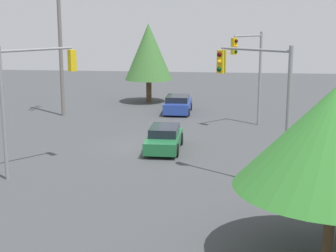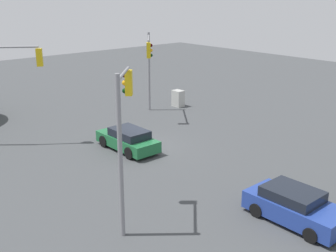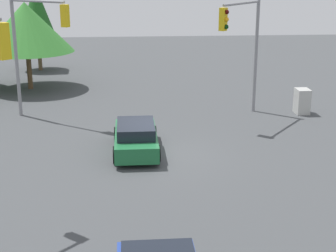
# 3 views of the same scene
# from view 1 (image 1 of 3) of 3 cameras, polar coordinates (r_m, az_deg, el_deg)

# --- Properties ---
(ground_plane) EXTENTS (80.00, 80.00, 0.00)m
(ground_plane) POSITION_cam_1_polar(r_m,az_deg,el_deg) (29.63, -2.18, -2.41)
(ground_plane) COLOR #424447
(sedan_green) EXTENTS (4.26, 1.89, 1.33)m
(sedan_green) POSITION_cam_1_polar(r_m,az_deg,el_deg) (28.99, -0.43, -1.40)
(sedan_green) COLOR #1E6638
(sedan_green) RESTS_ON ground_plane
(sedan_blue) EXTENTS (4.10, 2.03, 1.38)m
(sedan_blue) POSITION_cam_1_polar(r_m,az_deg,el_deg) (39.97, 1.10, 2.41)
(sedan_blue) COLOR #233D93
(sedan_blue) RESTS_ON ground_plane
(traffic_signal_main) EXTENTS (3.29, 2.70, 6.15)m
(traffic_signal_main) POSITION_cam_1_polar(r_m,az_deg,el_deg) (24.98, -14.76, 4.33)
(traffic_signal_main) COLOR gray
(traffic_signal_main) RESTS_ON ground_plane
(traffic_signal_cross) EXTENTS (2.19, 2.13, 6.38)m
(traffic_signal_cross) POSITION_cam_1_polar(r_m,az_deg,el_deg) (34.85, 9.09, 6.83)
(traffic_signal_cross) COLOR gray
(traffic_signal_cross) RESTS_ON ground_plane
(traffic_signal_aux) EXTENTS (2.36, 3.17, 6.26)m
(traffic_signal_aux) POSITION_cam_1_polar(r_m,az_deg,el_deg) (22.75, 10.09, 3.94)
(traffic_signal_aux) COLOR gray
(traffic_signal_aux) RESTS_ON ground_plane
(utility_pole_tall) EXTENTS (2.20, 0.28, 10.44)m
(utility_pole_tall) POSITION_cam_1_polar(r_m,az_deg,el_deg) (39.15, -11.85, 9.10)
(utility_pole_tall) COLOR slate
(utility_pole_tall) RESTS_ON ground_plane
(tree_behind) EXTENTS (5.96, 5.96, 5.55)m
(tree_behind) POSITION_cam_1_polar(r_m,az_deg,el_deg) (15.86, 18.05, -1.17)
(tree_behind) COLOR brown
(tree_behind) RESTS_ON ground_plane
(tree_corner) EXTENTS (4.07, 4.07, 6.77)m
(tree_corner) POSITION_cam_1_polar(r_m,az_deg,el_deg) (44.45, -2.17, 8.20)
(tree_corner) COLOR #4C3823
(tree_corner) RESTS_ON ground_plane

